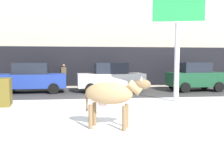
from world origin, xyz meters
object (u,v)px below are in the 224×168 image
at_px(billboard, 178,10).
at_px(car_blue_sedan, 31,78).
at_px(car_darkgreen_hatchback, 195,77).
at_px(cow_tan, 111,94).
at_px(pedestrian_near_billboard, 64,76).
at_px(car_white_sedan, 111,77).

relative_size(billboard, car_blue_sedan, 1.29).
bearing_deg(car_blue_sedan, car_darkgreen_hatchback, -1.65).
relative_size(cow_tan, car_blue_sedan, 0.45).
distance_m(car_darkgreen_hatchback, pedestrian_near_billboard, 9.12).
xyz_separation_m(cow_tan, car_white_sedan, (0.97, 8.67, -0.09)).
relative_size(billboard, car_darkgreen_hatchback, 1.55).
relative_size(car_blue_sedan, car_white_sedan, 1.00).
xyz_separation_m(car_blue_sedan, car_white_sedan, (4.91, -0.02, 0.00)).
bearing_deg(cow_tan, car_white_sedan, 83.63).
height_order(cow_tan, car_darkgreen_hatchback, car_darkgreen_hatchback).
bearing_deg(car_blue_sedan, billboard, -29.35).
height_order(billboard, car_darkgreen_hatchback, billboard).
relative_size(car_blue_sedan, pedestrian_near_billboard, 2.48).
bearing_deg(pedestrian_near_billboard, car_white_sedan, -39.33).
distance_m(cow_tan, billboard, 6.63).
bearing_deg(car_blue_sedan, pedestrian_near_billboard, 54.94).
relative_size(cow_tan, car_white_sedan, 0.45).
distance_m(cow_tan, car_blue_sedan, 9.55).
bearing_deg(pedestrian_near_billboard, billboard, -49.46).
bearing_deg(car_darkgreen_hatchback, car_blue_sedan, 178.35).
relative_size(cow_tan, car_darkgreen_hatchback, 0.53).
height_order(car_blue_sedan, car_darkgreen_hatchback, car_darkgreen_hatchback).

